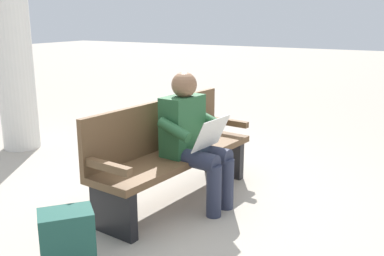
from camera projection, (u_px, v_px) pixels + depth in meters
The scene contains 5 objects.
ground_plane at pixel (178, 200), 4.01m from camera, with size 40.00×40.00×0.00m, color #A89E8E.
bench_near at pixel (171, 151), 3.93m from camera, with size 1.84×0.67×0.90m.
person_seated at pixel (193, 136), 3.77m from camera, with size 0.60×0.60×1.18m.
backpack at pixel (67, 243), 2.82m from camera, with size 0.41×0.39×0.44m.
support_pillar at pixel (10, 19), 5.23m from camera, with size 0.45×0.45×3.21m, color silver.
Camera 1 is at (3.16, 1.96, 1.63)m, focal length 40.91 mm.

